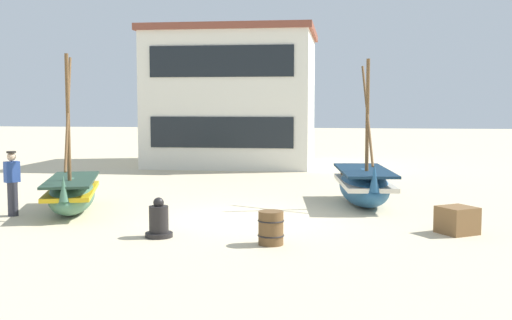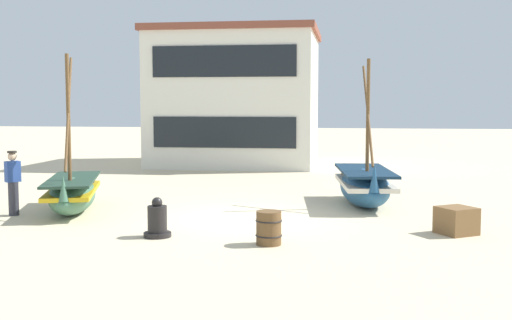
{
  "view_description": "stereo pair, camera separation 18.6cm",
  "coord_description": "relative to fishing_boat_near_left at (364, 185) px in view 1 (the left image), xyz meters",
  "views": [
    {
      "loc": [
        2.25,
        -15.74,
        2.91
      ],
      "look_at": [
        0.0,
        1.0,
        1.4
      ],
      "focal_mm": 44.48,
      "sensor_mm": 36.0,
      "label": 1
    },
    {
      "loc": [
        2.43,
        -15.72,
        2.91
      ],
      "look_at": [
        0.0,
        1.0,
        1.4
      ],
      "focal_mm": 44.48,
      "sensor_mm": 36.0,
      "label": 2
    }
  ],
  "objects": [
    {
      "name": "ground_plane",
      "position": [
        -2.92,
        -2.51,
        -0.58
      ],
      "size": [
        120.0,
        120.0,
        0.0
      ],
      "primitive_type": "plane",
      "color": "beige"
    },
    {
      "name": "fishing_boat_centre_large",
      "position": [
        -7.79,
        -2.28,
        -0.06
      ],
      "size": [
        2.23,
        3.82,
        4.18
      ],
      "color": "#427056",
      "rests_on": "ground"
    },
    {
      "name": "fisherman_by_hull",
      "position": [
        -9.09,
        -2.97,
        0.25
      ],
      "size": [
        0.4,
        0.42,
        1.68
      ],
      "color": "#33333D",
      "rests_on": "ground"
    },
    {
      "name": "capstan_winch",
      "position": [
        -4.59,
        -5.03,
        -0.24
      ],
      "size": [
        0.61,
        0.61,
        0.88
      ],
      "color": "black",
      "rests_on": "ground"
    },
    {
      "name": "wooden_barrel",
      "position": [
        -2.08,
        -5.44,
        -0.23
      ],
      "size": [
        0.56,
        0.56,
        0.7
      ],
      "color": "brown",
      "rests_on": "ground"
    },
    {
      "name": "fishing_boat_near_left",
      "position": [
        0.0,
        0.0,
        0.0
      ],
      "size": [
        1.78,
        3.88,
        4.14
      ],
      "color": "#23517A",
      "rests_on": "ground"
    },
    {
      "name": "cargo_crate",
      "position": [
        1.93,
        -3.78,
        -0.28
      ],
      "size": [
        1.01,
        1.01,
        0.61
      ],
      "primitive_type": "cube",
      "rotation": [
        0.0,
        0.0,
        0.58
      ],
      "color": "brown",
      "rests_on": "ground"
    },
    {
      "name": "harbor_building_main",
      "position": [
        -5.79,
        11.8,
        2.62
      ],
      "size": [
        7.75,
        6.7,
        6.38
      ],
      "color": "silver",
      "rests_on": "ground"
    }
  ]
}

